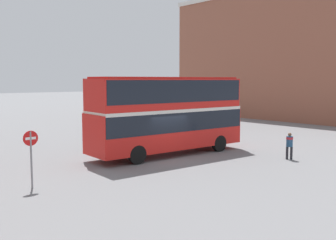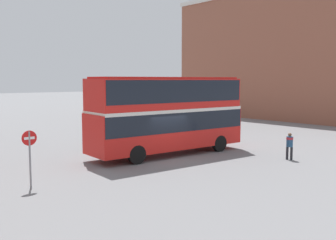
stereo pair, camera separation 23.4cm
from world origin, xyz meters
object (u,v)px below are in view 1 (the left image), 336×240
at_px(pedestrian_foreground, 290,143).
at_px(parked_car_kerb_near, 212,120).
at_px(double_decker_bus, 168,110).
at_px(no_entry_sign, 31,150).

xyz_separation_m(pedestrian_foreground, parked_car_kerb_near, (7.34, 12.84, -0.16)).
distance_m(double_decker_bus, parked_car_kerb_near, 13.77).
height_order(parked_car_kerb_near, no_entry_sign, no_entry_sign).
height_order(double_decker_bus, parked_car_kerb_near, double_decker_bus).
height_order(double_decker_bus, pedestrian_foreground, double_decker_bus).
distance_m(pedestrian_foreground, parked_car_kerb_near, 14.79).
xyz_separation_m(double_decker_bus, no_entry_sign, (-9.24, -1.95, -1.06)).
relative_size(pedestrian_foreground, parked_car_kerb_near, 0.34).
relative_size(double_decker_bus, parked_car_kerb_near, 2.23).
bearing_deg(no_entry_sign, double_decker_bus, 11.91).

